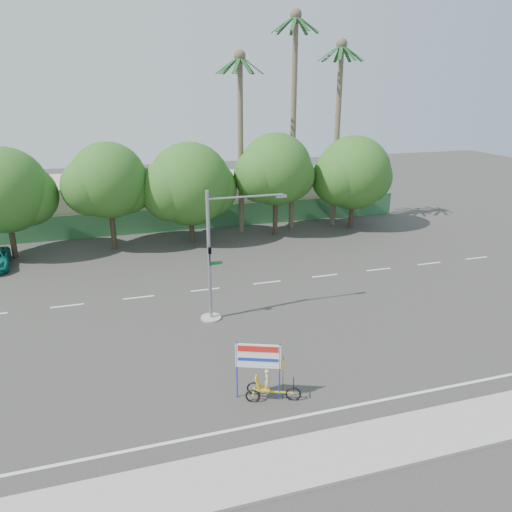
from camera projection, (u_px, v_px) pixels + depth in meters
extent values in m
plane|color=#33302D|center=(280.00, 347.00, 23.93)|extent=(120.00, 120.00, 0.00)
cube|color=gray|center=(353.00, 450.00, 17.13)|extent=(50.00, 2.40, 0.12)
cube|color=#336B3D|center=(196.00, 218.00, 43.02)|extent=(38.00, 0.08, 2.00)
cube|color=#B8A992|center=(74.00, 203.00, 43.98)|extent=(12.00, 8.00, 4.00)
cube|color=#B8A992|center=(268.00, 193.00, 49.04)|extent=(14.00, 8.00, 3.60)
cylinder|color=#473828|center=(12.00, 234.00, 35.72)|extent=(0.40, 0.40, 3.52)
sphere|color=#195418|center=(4.00, 190.00, 34.68)|extent=(6.00, 6.00, 6.00)
sphere|color=#195418|center=(27.00, 196.00, 35.51)|extent=(4.32, 4.32, 4.32)
cylinder|color=#473828|center=(113.00, 225.00, 37.63)|extent=(0.40, 0.40, 3.74)
sphere|color=#195418|center=(108.00, 180.00, 36.52)|extent=(5.60, 5.60, 5.60)
sphere|color=#195418|center=(126.00, 187.00, 37.33)|extent=(4.03, 4.03, 4.03)
sphere|color=#195418|center=(91.00, 186.00, 36.05)|extent=(4.26, 4.26, 4.26)
cylinder|color=#473828|center=(192.00, 222.00, 39.37)|extent=(0.40, 0.40, 3.30)
sphere|color=#195418|center=(190.00, 184.00, 38.38)|extent=(6.40, 6.40, 6.40)
sphere|color=#195418|center=(208.00, 189.00, 39.23)|extent=(4.61, 4.61, 4.61)
sphere|color=#195418|center=(172.00, 190.00, 37.86)|extent=(4.86, 4.86, 4.86)
cylinder|color=#473828|center=(275.00, 212.00, 41.21)|extent=(0.40, 0.40, 3.87)
sphere|color=#195418|center=(276.00, 169.00, 40.06)|extent=(5.80, 5.80, 5.80)
sphere|color=#195418|center=(290.00, 175.00, 40.90)|extent=(4.18, 4.18, 4.18)
sphere|color=#195418|center=(261.00, 175.00, 39.59)|extent=(4.41, 4.41, 4.41)
cylinder|color=#473828|center=(351.00, 209.00, 43.23)|extent=(0.40, 0.40, 3.43)
sphere|color=#195418|center=(354.00, 173.00, 42.21)|extent=(6.20, 6.20, 6.20)
sphere|color=#195418|center=(366.00, 178.00, 43.04)|extent=(4.46, 4.46, 4.46)
sphere|color=#195418|center=(340.00, 178.00, 41.70)|extent=(4.71, 4.71, 4.71)
cylinder|color=#70604C|center=(293.00, 128.00, 40.98)|extent=(0.44, 0.44, 17.00)
sphere|color=#70604C|center=(296.00, 14.00, 38.19)|extent=(0.90, 0.90, 0.90)
cube|color=#1C4C21|center=(307.00, 24.00, 38.67)|extent=(1.91, 0.28, 1.36)
cube|color=#1C4C21|center=(301.00, 25.00, 39.16)|extent=(1.65, 1.44, 1.36)
cube|color=#1C4C21|center=(293.00, 25.00, 39.29)|extent=(0.61, 1.93, 1.36)
cube|color=#1C4C21|center=(286.00, 25.00, 39.02)|extent=(1.20, 1.80, 1.36)
cube|color=#1C4C21|center=(283.00, 24.00, 38.45)|extent=(1.89, 0.92, 1.36)
cube|color=#1C4C21|center=(286.00, 23.00, 37.87)|extent=(1.89, 0.92, 1.36)
cube|color=#1C4C21|center=(294.00, 22.00, 37.54)|extent=(1.20, 1.80, 1.36)
cube|color=#1C4C21|center=(302.00, 22.00, 37.62)|extent=(0.61, 1.93, 1.36)
cube|color=#1C4C21|center=(307.00, 23.00, 38.06)|extent=(1.65, 1.44, 1.36)
cylinder|color=#70604C|center=(337.00, 139.00, 42.41)|extent=(0.44, 0.44, 15.00)
sphere|color=#70604C|center=(342.00, 44.00, 39.96)|extent=(0.90, 0.90, 0.90)
cube|color=#1C4C21|center=(352.00, 53.00, 40.44)|extent=(1.91, 0.28, 1.36)
cube|color=#1C4C21|center=(346.00, 53.00, 40.92)|extent=(1.65, 1.44, 1.36)
cube|color=#1C4C21|center=(338.00, 53.00, 41.06)|extent=(0.61, 1.93, 1.36)
cube|color=#1C4C21|center=(332.00, 53.00, 40.78)|extent=(1.20, 1.80, 1.36)
cube|color=#1C4C21|center=(330.00, 53.00, 40.22)|extent=(1.89, 0.92, 1.36)
cube|color=#1C4C21|center=(333.00, 52.00, 39.64)|extent=(1.89, 0.92, 1.36)
cube|color=#1C4C21|center=(341.00, 52.00, 39.31)|extent=(1.20, 1.80, 1.36)
cube|color=#1C4C21|center=(348.00, 52.00, 39.38)|extent=(0.61, 1.93, 1.36)
cube|color=#1C4C21|center=(353.00, 52.00, 39.83)|extent=(1.65, 1.44, 1.36)
cylinder|color=#70604C|center=(241.00, 149.00, 40.22)|extent=(0.44, 0.44, 14.00)
sphere|color=#70604C|center=(240.00, 55.00, 37.93)|extent=(0.90, 0.90, 0.90)
cube|color=#1C4C21|center=(252.00, 65.00, 38.40)|extent=(1.91, 0.28, 1.36)
cube|color=#1C4C21|center=(247.00, 65.00, 38.89)|extent=(1.65, 1.44, 1.36)
cube|color=#1C4C21|center=(239.00, 65.00, 39.03)|extent=(0.61, 1.93, 1.36)
cube|color=#1C4C21|center=(231.00, 65.00, 38.75)|extent=(1.20, 1.80, 1.36)
cube|color=#1C4C21|center=(228.00, 65.00, 38.19)|extent=(1.89, 0.92, 1.36)
cube|color=#1C4C21|center=(230.00, 64.00, 37.61)|extent=(1.89, 0.92, 1.36)
cube|color=#1C4C21|center=(237.00, 64.00, 37.28)|extent=(1.20, 1.80, 1.36)
cube|color=#1C4C21|center=(245.00, 64.00, 37.35)|extent=(0.61, 1.93, 1.36)
cube|color=#1C4C21|center=(251.00, 65.00, 37.80)|extent=(1.65, 1.44, 1.36)
cylinder|color=gray|center=(211.00, 318.00, 26.83)|extent=(1.10, 1.10, 0.10)
cylinder|color=gray|center=(209.00, 257.00, 25.70)|extent=(0.18, 0.18, 7.00)
cylinder|color=gray|center=(246.00, 197.00, 25.26)|extent=(4.00, 0.10, 0.10)
cube|color=gray|center=(281.00, 196.00, 25.82)|extent=(0.55, 0.20, 0.12)
imported|color=black|center=(210.00, 257.00, 25.47)|extent=(0.16, 0.20, 1.00)
cube|color=#14662D|center=(216.00, 263.00, 25.91)|extent=(0.70, 0.04, 0.18)
torus|color=black|center=(293.00, 394.00, 19.85)|extent=(0.62, 0.31, 0.64)
torus|color=black|center=(254.00, 388.00, 20.24)|extent=(0.57, 0.29, 0.59)
torus|color=black|center=(253.00, 396.00, 19.74)|extent=(0.57, 0.29, 0.59)
cube|color=gold|center=(273.00, 392.00, 19.90)|extent=(1.50, 0.66, 0.06)
cube|color=gold|center=(253.00, 392.00, 19.98)|extent=(0.27, 0.54, 0.05)
cube|color=gold|center=(264.00, 388.00, 19.89)|extent=(0.58, 0.54, 0.06)
cube|color=gold|center=(258.00, 382.00, 19.82)|extent=(0.35, 0.45, 0.51)
cylinder|color=black|center=(293.00, 386.00, 19.72)|extent=(0.04, 0.04, 0.52)
cube|color=black|center=(294.00, 380.00, 19.64)|extent=(0.19, 0.40, 0.04)
imported|color=#CCB284|center=(267.00, 381.00, 19.76)|extent=(0.36, 0.43, 1.01)
cylinder|color=#1B30CD|center=(237.00, 370.00, 19.72)|extent=(0.07, 0.07, 2.53)
cylinder|color=#1B30CD|center=(279.00, 372.00, 19.57)|extent=(0.07, 0.07, 2.53)
cube|color=white|center=(258.00, 356.00, 19.43)|extent=(1.67, 0.72, 1.03)
cube|color=red|center=(258.00, 349.00, 19.29)|extent=(1.48, 0.62, 0.24)
cube|color=#1B30CD|center=(258.00, 360.00, 19.44)|extent=(1.48, 0.62, 0.13)
cylinder|color=black|center=(283.00, 378.00, 19.65)|extent=(0.02, 0.02, 1.97)
cube|color=red|center=(275.00, 364.00, 19.48)|extent=(0.78, 0.33, 0.61)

